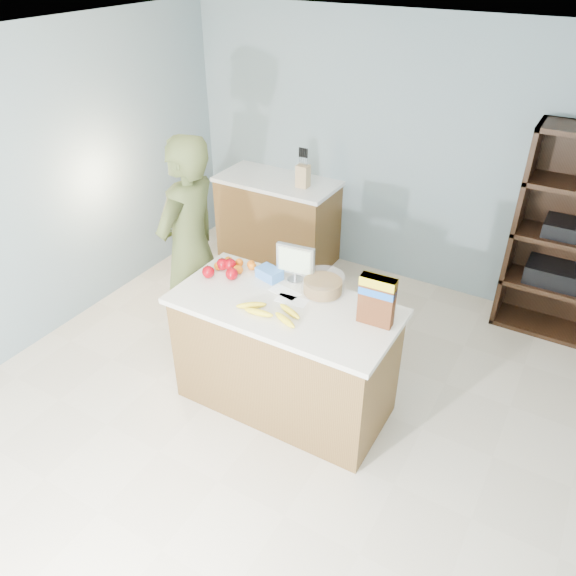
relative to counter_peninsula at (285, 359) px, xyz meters
The scene contains 15 objects.
floor 0.51m from the counter_peninsula, 90.00° to the right, with size 4.50×5.00×0.02m, color beige.
walls 1.27m from the counter_peninsula, 90.00° to the right, with size 4.52×5.02×2.51m.
counter_peninsula is the anchor object (origin of this frame).
back_cabinet 2.25m from the counter_peninsula, 122.28° to the left, with size 1.24×0.62×0.90m.
shelving_unit 2.61m from the counter_peninsula, 52.89° to the left, with size 0.90×0.40×1.80m.
person 1.16m from the counter_peninsula, 165.60° to the left, with size 0.67×0.44×1.83m, color #444C25.
knife_block 2.15m from the counter_peninsula, 115.42° to the left, with size 0.12×0.10×0.31m.
envelopes 0.50m from the counter_peninsula, 104.08° to the left, with size 0.33×0.20×0.00m.
bananas 0.53m from the counter_peninsula, 93.37° to the right, with size 0.48×0.22×0.05m.
apples 0.80m from the counter_peninsula, 169.04° to the left, with size 0.25×0.26×0.09m.
oranges 0.77m from the counter_peninsula, 157.16° to the left, with size 0.28×0.21×0.06m.
blue_carton 0.63m from the counter_peninsula, 138.48° to the left, with size 0.18×0.12×0.08m, color blue.
salad_bowl 0.62m from the counter_peninsula, 59.52° to the left, with size 0.30×0.30×0.13m.
tv 0.72m from the counter_peninsula, 105.84° to the left, with size 0.28×0.12×0.28m.
cereal_box 0.92m from the counter_peninsula, ahead, with size 0.23×0.09×0.34m.
Camera 1 is at (1.60, -2.40, 3.03)m, focal length 35.00 mm.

